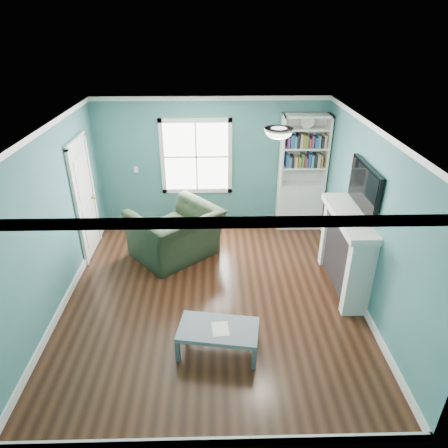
{
  "coord_description": "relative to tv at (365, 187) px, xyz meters",
  "views": [
    {
      "loc": [
        0.06,
        -5.05,
        3.89
      ],
      "look_at": [
        0.19,
        0.4,
        1.05
      ],
      "focal_mm": 32.0,
      "sensor_mm": 36.0,
      "label": 1
    }
  ],
  "objects": [
    {
      "name": "floor",
      "position": [
        -2.2,
        -0.2,
        -1.72
      ],
      "size": [
        5.0,
        5.0,
        0.0
      ],
      "primitive_type": "plane",
      "color": "black",
      "rests_on": "ground"
    },
    {
      "name": "paper_sheet",
      "position": [
        -2.09,
        -1.38,
        -1.35
      ],
      "size": [
        0.23,
        0.28,
        0.0
      ],
      "primitive_type": "cube",
      "rotation": [
        0.0,
        0.0,
        0.08
      ],
      "color": "white",
      "rests_on": "coffee_table"
    },
    {
      "name": "bookshelf",
      "position": [
        -0.43,
        2.1,
        -0.8
      ],
      "size": [
        0.9,
        0.35,
        2.31
      ],
      "color": "silver",
      "rests_on": "ground"
    },
    {
      "name": "trim",
      "position": [
        -2.2,
        -0.2,
        -0.49
      ],
      "size": [
        4.5,
        5.0,
        2.6
      ],
      "color": "white",
      "rests_on": "ground"
    },
    {
      "name": "fireplace",
      "position": [
        -0.12,
        0.0,
        -1.09
      ],
      "size": [
        0.44,
        1.58,
        1.3
      ],
      "color": "black",
      "rests_on": "ground"
    },
    {
      "name": "tv",
      "position": [
        0.0,
        0.0,
        0.0
      ],
      "size": [
        0.06,
        1.1,
        0.65
      ],
      "primitive_type": "cube",
      "color": "black",
      "rests_on": "fireplace"
    },
    {
      "name": "window",
      "position": [
        -2.5,
        2.29,
        -0.27
      ],
      "size": [
        1.4,
        0.06,
        1.5
      ],
      "color": "white",
      "rests_on": "room_walls"
    },
    {
      "name": "recliner",
      "position": [
        -2.85,
        1.0,
        -1.11
      ],
      "size": [
        1.66,
        1.61,
        1.22
      ],
      "primitive_type": "imported",
      "rotation": [
        0.0,
        0.0,
        -2.43
      ],
      "color": "black",
      "rests_on": "ground"
    },
    {
      "name": "coffee_table",
      "position": [
        -2.12,
        -1.36,
        -1.4
      ],
      "size": [
        1.09,
        0.71,
        0.37
      ],
      "rotation": [
        0.0,
        0.0,
        -0.16
      ],
      "color": "#454E53",
      "rests_on": "ground"
    },
    {
      "name": "light_switch",
      "position": [
        -3.7,
        2.28,
        -0.52
      ],
      "size": [
        0.08,
        0.01,
        0.12
      ],
      "primitive_type": "cube",
      "color": "white",
      "rests_on": "room_walls"
    },
    {
      "name": "room_walls",
      "position": [
        -2.2,
        -0.2,
        -0.14
      ],
      "size": [
        5.0,
        5.0,
        5.0
      ],
      "color": "#37686C",
      "rests_on": "ground"
    },
    {
      "name": "ceiling_fixture",
      "position": [
        -1.3,
        -0.1,
        0.82
      ],
      "size": [
        0.38,
        0.38,
        0.15
      ],
      "color": "white",
      "rests_on": "room_walls"
    },
    {
      "name": "door",
      "position": [
        -4.42,
        1.2,
        -0.65
      ],
      "size": [
        0.12,
        0.98,
        2.17
      ],
      "color": "silver",
      "rests_on": "ground"
    }
  ]
}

